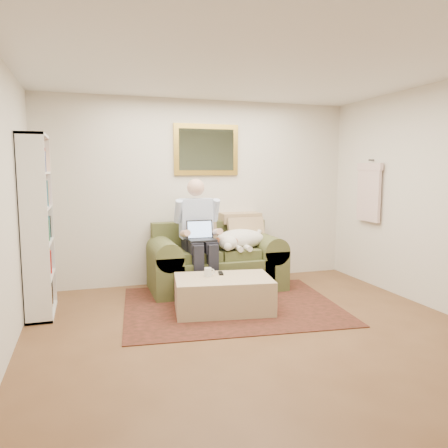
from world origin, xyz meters
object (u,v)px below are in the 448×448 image
seated_man (200,237)px  sleeping_dog (240,239)px  laptop (201,235)px  ottoman (223,294)px  coffee_mug (208,272)px  bookshelf (38,226)px  sofa (216,266)px

seated_man → sleeping_dog: seated_man is taller
laptop → ottoman: size_ratio=0.32×
coffee_mug → bookshelf: 1.97m
seated_man → sleeping_dog: bearing=7.1°
sofa → ottoman: size_ratio=1.64×
coffee_mug → sleeping_dog: bearing=49.1°
seated_man → sofa: bearing=31.5°
sleeping_dog → laptop: bearing=-166.4°
ottoman → bookshelf: bearing=164.5°
sofa → coffee_mug: bearing=-112.1°
seated_man → coffee_mug: size_ratio=14.99×
bookshelf → seated_man: bearing=7.5°
sofa → sleeping_dog: size_ratio=2.43×
sofa → bookshelf: bookshelf is taller
ottoman → coffee_mug: size_ratio=10.88×
sleeping_dog → bookshelf: (-2.50, -0.33, 0.32)m
sleeping_dog → coffee_mug: size_ratio=7.34×
sofa → bookshelf: bearing=-169.2°
laptop → coffee_mug: laptop is taller
ottoman → bookshelf: bookshelf is taller
ottoman → bookshelf: 2.21m
sofa → ottoman: sofa is taller
coffee_mug → bookshelf: (-1.83, 0.45, 0.55)m
laptop → ottoman: bearing=-84.6°
seated_man → ottoman: bearing=-85.1°
seated_man → ottoman: 0.98m
ottoman → coffee_mug: coffee_mug is taller
sofa → laptop: (-0.27, -0.23, 0.48)m
sofa → seated_man: (-0.27, -0.16, 0.44)m
sofa → coffee_mug: size_ratio=17.82×
sofa → ottoman: bearing=-101.6°
coffee_mug → bookshelf: bookshelf is taller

